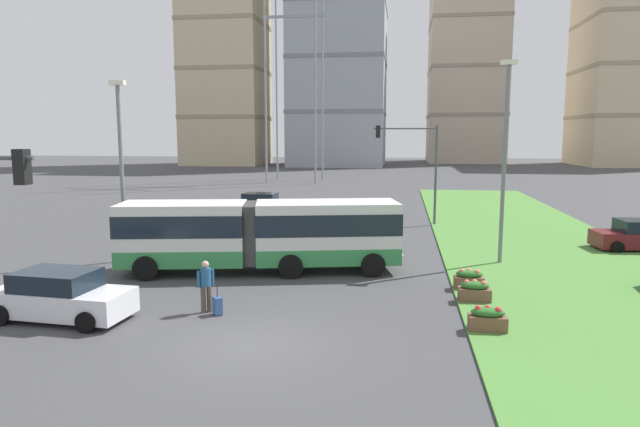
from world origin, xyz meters
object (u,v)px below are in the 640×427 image
(flower_planter_1, at_px, (475,291))
(flower_planter_2, at_px, (469,279))
(streetlight_left, at_px, (121,163))
(streetlight_median, at_px, (505,154))
(rolling_suitcase, at_px, (217,305))
(car_white_van, at_px, (60,296))
(apartment_tower_westcentre, at_px, (339,37))
(apartment_tower_centre, at_px, (466,72))
(pedestrian_crossing, at_px, (206,283))
(apartment_tower_west, at_px, (225,26))
(articulated_bus, at_px, (260,234))
(car_maroon_sedan, at_px, (640,236))
(car_silver_hatch, at_px, (262,204))
(flower_planter_0, at_px, (488,319))
(traffic_light_far_right, at_px, (416,157))
(apartment_tower_eastcentre, at_px, (633,70))

(flower_planter_1, distance_m, flower_planter_2, 1.62)
(streetlight_left, relative_size, streetlight_median, 0.91)
(rolling_suitcase, xyz_separation_m, streetlight_left, (-6.75, 6.84, 4.24))
(car_white_van, xyz_separation_m, streetlight_median, (15.15, 9.92, 4.21))
(car_white_van, height_order, flower_planter_1, car_white_van)
(apartment_tower_westcentre, distance_m, apartment_tower_centre, 30.40)
(pedestrian_crossing, distance_m, streetlight_left, 9.82)
(car_white_van, relative_size, streetlight_median, 0.50)
(streetlight_median, relative_size, apartment_tower_west, 0.17)
(articulated_bus, relative_size, car_maroon_sedan, 2.65)
(car_silver_hatch, xyz_separation_m, apartment_tower_westcentre, (-1.89, 67.48, 23.27))
(flower_planter_1, height_order, apartment_tower_west, apartment_tower_west)
(articulated_bus, relative_size, car_white_van, 2.66)
(articulated_bus, xyz_separation_m, flower_planter_1, (8.51, -3.27, -1.23))
(car_white_van, xyz_separation_m, apartment_tower_westcentre, (-1.39, 91.29, 23.27))
(rolling_suitcase, xyz_separation_m, apartment_tower_westcentre, (-6.17, 90.15, 23.71))
(articulated_bus, height_order, apartment_tower_west, apartment_tower_west)
(articulated_bus, xyz_separation_m, flower_planter_0, (8.51, -6.25, -1.23))
(car_white_van, xyz_separation_m, flower_planter_1, (13.25, 3.70, -0.33))
(flower_planter_2, bearing_deg, rolling_suitcase, -153.67)
(car_maroon_sedan, bearing_deg, traffic_light_far_right, 148.73)
(traffic_light_far_right, relative_size, apartment_tower_west, 0.12)
(flower_planter_1, xyz_separation_m, traffic_light_far_right, (-1.70, 17.02, 3.98))
(flower_planter_0, bearing_deg, streetlight_left, 154.52)
(car_silver_hatch, xyz_separation_m, flower_planter_0, (12.75, -23.08, -0.33))
(articulated_bus, distance_m, car_maroon_sedan, 19.28)
(articulated_bus, xyz_separation_m, apartment_tower_centre, (19.14, 100.46, 17.41))
(rolling_suitcase, height_order, apartment_tower_centre, apartment_tower_centre)
(articulated_bus, relative_size, streetlight_median, 1.33)
(streetlight_left, bearing_deg, apartment_tower_centre, 75.43)
(flower_planter_1, xyz_separation_m, flower_planter_2, (0.00, 1.62, 0.00))
(traffic_light_far_right, bearing_deg, flower_planter_1, -84.31)
(articulated_bus, bearing_deg, car_maroon_sedan, 21.27)
(car_silver_hatch, relative_size, streetlight_median, 0.50)
(apartment_tower_westcentre, bearing_deg, car_white_van, -89.13)
(flower_planter_0, distance_m, apartment_tower_west, 100.63)
(apartment_tower_west, height_order, apartment_tower_eastcentre, apartment_tower_west)
(car_silver_hatch, distance_m, streetlight_median, 20.62)
(car_maroon_sedan, relative_size, flower_planter_0, 4.14)
(flower_planter_2, bearing_deg, car_silver_hatch, 124.62)
(rolling_suitcase, relative_size, flower_planter_2, 0.88)
(flower_planter_2, height_order, traffic_light_far_right, traffic_light_far_right)
(articulated_bus, xyz_separation_m, car_maroon_sedan, (17.95, 6.99, -0.90))
(streetlight_left, distance_m, apartment_tower_west, 88.26)
(apartment_tower_west, distance_m, apartment_tower_centre, 50.78)
(car_maroon_sedan, distance_m, apartment_tower_westcentre, 84.26)
(pedestrian_crossing, distance_m, flower_planter_0, 8.96)
(apartment_tower_eastcentre, bearing_deg, apartment_tower_centre, 163.19)
(apartment_tower_eastcentre, bearing_deg, streetlight_left, -121.51)
(apartment_tower_centre, bearing_deg, car_maroon_sedan, -90.73)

